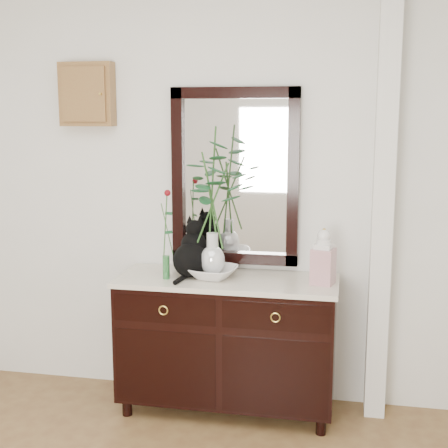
% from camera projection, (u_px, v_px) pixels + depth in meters
% --- Properties ---
extents(wall_back, '(3.60, 0.04, 2.70)m').
position_uv_depth(wall_back, '(219.00, 191.00, 3.93)').
color(wall_back, white).
rests_on(wall_back, ground).
extents(pilaster, '(0.12, 0.20, 2.70)m').
position_uv_depth(pilaster, '(383.00, 196.00, 3.66)').
color(pilaster, white).
rests_on(pilaster, ground).
extents(sideboard, '(1.33, 0.52, 0.82)m').
position_uv_depth(sideboard, '(227.00, 338.00, 3.82)').
color(sideboard, black).
rests_on(sideboard, ground).
extents(wall_mirror, '(0.80, 0.06, 1.10)m').
position_uv_depth(wall_mirror, '(235.00, 177.00, 3.88)').
color(wall_mirror, black).
rests_on(wall_mirror, wall_back).
extents(key_cabinet, '(0.35, 0.10, 0.40)m').
position_uv_depth(key_cabinet, '(87.00, 94.00, 3.96)').
color(key_cabinet, brown).
rests_on(key_cabinet, wall_back).
extents(cat, '(0.27, 0.32, 0.35)m').
position_uv_depth(cat, '(191.00, 248.00, 3.78)').
color(cat, black).
rests_on(cat, sideboard).
extents(lotus_bowl, '(0.34, 0.34, 0.07)m').
position_uv_depth(lotus_bowl, '(212.00, 272.00, 3.76)').
color(lotus_bowl, silver).
rests_on(lotus_bowl, sideboard).
extents(vase_branches, '(0.53, 0.53, 0.90)m').
position_uv_depth(vase_branches, '(212.00, 201.00, 3.68)').
color(vase_branches, silver).
rests_on(vase_branches, lotus_bowl).
extents(bud_vase_rose, '(0.08, 0.08, 0.55)m').
position_uv_depth(bud_vase_rose, '(166.00, 234.00, 3.70)').
color(bud_vase_rose, '#2E6F37').
rests_on(bud_vase_rose, sideboard).
extents(ginger_jar, '(0.15, 0.15, 0.33)m').
position_uv_depth(ginger_jar, '(323.00, 256.00, 3.61)').
color(ginger_jar, white).
rests_on(ginger_jar, sideboard).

